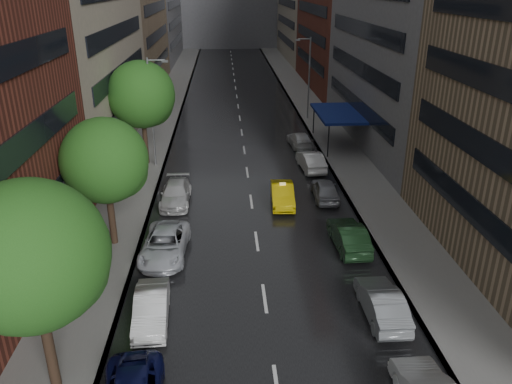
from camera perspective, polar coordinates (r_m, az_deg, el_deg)
road at (r=62.71m, az=-2.00°, el=9.35°), size 14.00×140.00×0.01m
sidewalk_left at (r=63.08m, az=-10.30°, el=9.14°), size 4.00×140.00×0.15m
sidewalk_right at (r=63.59m, az=6.25°, el=9.48°), size 4.00×140.00×0.15m
tree_near at (r=19.04m, az=-24.35°, el=-6.67°), size 5.45×5.45×8.69m
tree_mid at (r=29.45m, az=-16.91°, el=3.43°), size 4.92×4.92×7.85m
tree_far at (r=42.98m, az=-12.98°, el=10.78°), size 5.57×5.57×8.88m
taxi at (r=35.48m, az=3.03°, el=-0.29°), size 1.76×4.51×1.46m
parked_cars_left at (r=27.59m, az=-10.81°, el=-7.99°), size 2.75×24.08×1.49m
parked_cars_right at (r=33.46m, az=9.05°, el=-2.03°), size 2.24×37.37×1.55m
street_lamp_left at (r=42.51m, az=-11.77°, el=9.10°), size 1.74×0.22×9.00m
street_lamp_right at (r=57.58m, az=6.01°, el=12.98°), size 1.74×0.22×9.00m
awning at (r=48.58m, az=9.33°, el=8.84°), size 4.00×8.00×3.12m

